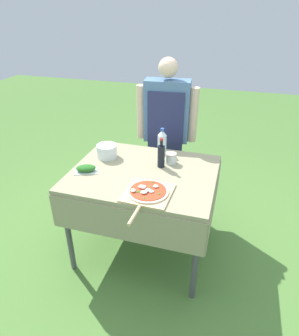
{
  "coord_description": "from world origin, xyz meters",
  "views": [
    {
      "loc": [
        0.63,
        -1.96,
        1.99
      ],
      "look_at": [
        0.05,
        0.0,
        0.85
      ],
      "focal_mm": 32.0,
      "sensor_mm": 36.0,
      "label": 1
    }
  ],
  "objects": [
    {
      "name": "sauce_jar",
      "position": [
        0.18,
        0.2,
        0.85
      ],
      "size": [
        0.09,
        0.09,
        0.09
      ],
      "color": "silver",
      "rests_on": "prep_table"
    },
    {
      "name": "oil_bottle",
      "position": [
        0.11,
        0.12,
        0.91
      ],
      "size": [
        0.06,
        0.06,
        0.25
      ],
      "color": "black",
      "rests_on": "prep_table"
    },
    {
      "name": "water_bottle",
      "position": [
        0.05,
        0.38,
        0.92
      ],
      "size": [
        0.08,
        0.08,
        0.23
      ],
      "color": "silver",
      "rests_on": "prep_table"
    },
    {
      "name": "person_cook",
      "position": [
        0.01,
        0.73,
        0.93
      ],
      "size": [
        0.59,
        0.23,
        1.57
      ],
      "rotation": [
        0.0,
        0.0,
        3.25
      ],
      "color": "#333D56",
      "rests_on": "ground"
    },
    {
      "name": "mixing_tub",
      "position": [
        -0.38,
        0.15,
        0.87
      ],
      "size": [
        0.17,
        0.17,
        0.11
      ],
      "primitive_type": "cylinder",
      "color": "silver",
      "rests_on": "prep_table"
    },
    {
      "name": "pizza_on_peel",
      "position": [
        0.12,
        -0.3,
        0.83
      ],
      "size": [
        0.34,
        0.54,
        0.06
      ],
      "rotation": [
        0.0,
        0.0,
        -0.03
      ],
      "color": "#D1B27F",
      "rests_on": "prep_table"
    },
    {
      "name": "prep_table",
      "position": [
        0.0,
        0.0,
        0.72
      ],
      "size": [
        1.15,
        0.93,
        0.81
      ],
      "color": "gray",
      "rests_on": "ground"
    },
    {
      "name": "herb_container",
      "position": [
        -0.44,
        -0.13,
        0.84
      ],
      "size": [
        0.21,
        0.17,
        0.05
      ],
      "rotation": [
        0.0,
        0.0,
        0.36
      ],
      "color": "silver",
      "rests_on": "prep_table"
    },
    {
      "name": "ground_plane",
      "position": [
        0.0,
        0.0,
        0.0
      ],
      "size": [
        12.0,
        12.0,
        0.0
      ],
      "primitive_type": "plane",
      "color": "#517F38"
    }
  ]
}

